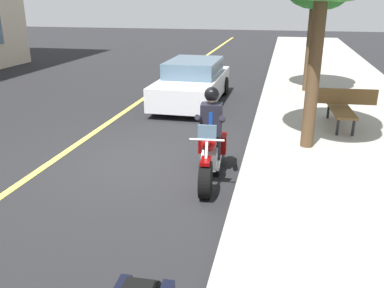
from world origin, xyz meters
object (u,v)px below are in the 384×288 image
(car_silver, at_px, (193,82))
(bench_sidewalk, at_px, (341,105))
(motorcycle_main, at_px, (210,156))
(rider_main, at_px, (211,124))

(car_silver, bearing_deg, bench_sidewalk, 63.52)
(motorcycle_main, xyz_separation_m, bench_sidewalk, (-3.65, 2.76, 0.26))
(motorcycle_main, bearing_deg, car_silver, -164.35)
(motorcycle_main, distance_m, rider_main, 0.61)
(rider_main, xyz_separation_m, car_silver, (-5.65, -1.62, -0.35))
(rider_main, bearing_deg, car_silver, -164.04)
(rider_main, bearing_deg, motorcycle_main, 6.07)
(bench_sidewalk, bearing_deg, car_silver, -116.48)
(bench_sidewalk, bearing_deg, rider_main, -38.83)
(rider_main, relative_size, car_silver, 0.38)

